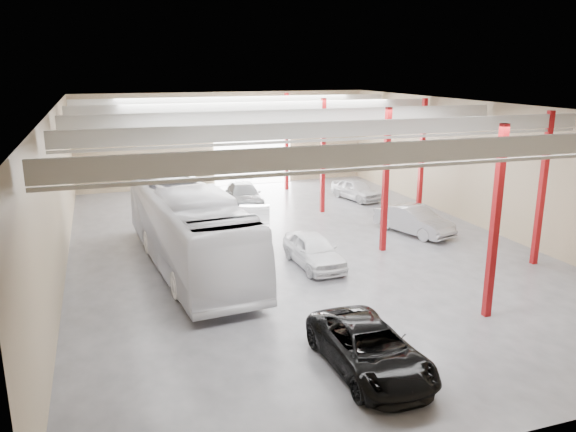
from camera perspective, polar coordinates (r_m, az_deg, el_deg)
depot_shell at (r=27.96m, az=0.90°, el=7.02°), size 22.12×32.12×7.06m
coach_bus at (r=25.61m, az=-10.08°, el=-1.13°), size 4.25×13.48×3.69m
black_sedan at (r=17.36m, az=8.29°, el=-13.16°), size 2.44×5.17×1.43m
car_row_a at (r=25.61m, az=2.64°, el=-3.48°), size 1.91×4.42×1.49m
car_row_b at (r=29.92m, az=-3.43°, el=-0.69°), size 2.95×5.01×1.56m
car_row_c at (r=36.59m, az=-4.50°, el=2.15°), size 2.63×5.31×1.48m
car_right_near at (r=31.22m, az=12.67°, el=-0.41°), size 2.97×4.87×1.51m
car_right_far at (r=38.62m, az=6.91°, el=2.70°), size 2.55×4.36×1.39m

